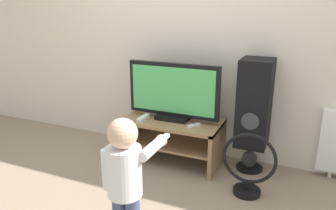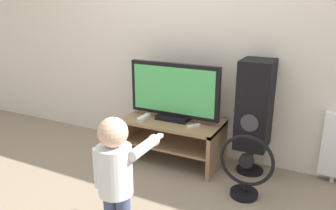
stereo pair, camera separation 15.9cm
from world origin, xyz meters
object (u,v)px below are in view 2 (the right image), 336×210
at_px(game_console, 144,118).
at_px(speaker_tower, 255,106).
at_px(television, 174,92).
at_px(child, 116,171).
at_px(floor_fan, 246,169).
at_px(remote_primary, 194,126).

relative_size(game_console, speaker_tower, 0.18).
bearing_deg(game_console, speaker_tower, 13.32).
bearing_deg(television, child, -80.90).
xyz_separation_m(television, child, (0.20, -1.22, -0.19)).
bearing_deg(speaker_tower, game_console, -166.68).
relative_size(game_console, child, 0.22).
height_order(game_console, floor_fan, floor_fan).
bearing_deg(floor_fan, game_console, 169.34).
bearing_deg(remote_primary, speaker_tower, 22.97).
xyz_separation_m(remote_primary, child, (-0.06, -1.11, 0.07)).
bearing_deg(television, speaker_tower, 7.27).
bearing_deg(child, remote_primary, 86.83).
relative_size(game_console, remote_primary, 1.46).
bearing_deg(speaker_tower, television, -172.73).
relative_size(television, speaker_tower, 0.86).
distance_m(remote_primary, speaker_tower, 0.57).
height_order(television, game_console, television).
bearing_deg(child, speaker_tower, 67.25).
bearing_deg(child, television, 99.10).
relative_size(remote_primary, child, 0.15).
relative_size(game_console, floor_fan, 0.35).
distance_m(game_console, remote_primary, 0.51).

